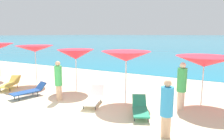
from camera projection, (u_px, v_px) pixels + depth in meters
ground_plane at (145, 75)px, 15.98m from camera, size 50.00×100.00×0.30m
ocean_water at (219, 37)px, 206.15m from camera, size 650.00×440.00×0.02m
umbrella_1 at (35, 49)px, 12.10m from camera, size 2.22×2.22×2.33m
umbrella_2 at (76, 54)px, 10.85m from camera, size 2.06×2.06×2.19m
umbrella_3 at (126, 56)px, 8.95m from camera, size 2.29×2.29×2.26m
umbrella_4 at (204, 62)px, 8.53m from camera, size 2.48×2.48×2.10m
lounge_chair_0 at (10, 83)px, 11.46m from camera, size 1.28×1.72×0.61m
lounge_chair_2 at (94, 98)px, 8.92m from camera, size 1.06×1.76×0.69m
lounge_chair_3 at (29, 91)px, 9.98m from camera, size 0.93×1.74×0.61m
lounge_chair_4 at (140, 108)px, 7.73m from camera, size 1.15×1.61×0.60m
beachgoer_0 at (167, 108)px, 5.97m from camera, size 0.37×0.37×1.73m
beachgoer_2 at (182, 85)px, 8.25m from camera, size 0.37×0.37×1.90m
beachgoer_3 at (58, 80)px, 9.35m from camera, size 0.33×0.33×1.81m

